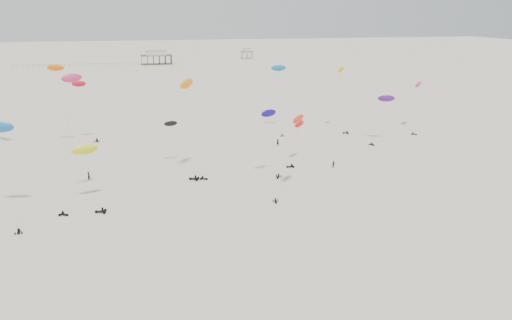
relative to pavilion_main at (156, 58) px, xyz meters
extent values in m
plane|color=beige|center=(10.00, -150.00, -4.22)|extent=(900.00, 900.00, 0.00)
cube|color=brown|center=(0.00, 0.00, 1.93)|extent=(21.00, 13.00, 0.30)
cube|color=silver|center=(0.00, 0.00, 3.68)|extent=(14.00, 8.40, 3.20)
cube|color=#B2B2AD|center=(0.00, 0.00, 5.43)|extent=(15.00, 9.00, 0.30)
cube|color=brown|center=(70.00, 30.00, 0.93)|extent=(9.00, 7.00, 0.30)
cube|color=silver|center=(70.00, 30.00, 2.28)|extent=(5.60, 4.20, 2.40)
cube|color=#B2B2AD|center=(70.00, 30.00, 3.63)|extent=(6.00, 4.50, 0.30)
cube|color=black|center=(-52.00, 0.00, -2.77)|extent=(80.00, 0.10, 0.10)
cylinder|color=gray|center=(15.67, -264.56, 3.02)|extent=(0.03, 0.03, 16.06)
ellipsoid|color=red|center=(18.79, -261.31, 10.52)|extent=(4.57, 5.11, 2.32)
cylinder|color=gray|center=(-26.20, -210.40, 3.86)|extent=(0.03, 0.03, 15.26)
ellipsoid|color=red|center=(-28.01, -209.13, 11.84)|extent=(3.87, 1.45, 1.81)
cylinder|color=gray|center=(48.10, -214.39, 4.84)|extent=(0.03, 0.03, 18.61)
ellipsoid|color=yellow|center=(48.47, -210.36, 13.99)|extent=(4.18, 4.42, 2.16)
cylinder|color=gray|center=(16.07, -252.62, 2.85)|extent=(0.03, 0.03, 13.07)
ellipsoid|color=#130A8D|center=(15.19, -251.55, 9.94)|extent=(4.14, 2.77, 1.91)
cylinder|color=gray|center=(69.56, -219.68, 2.42)|extent=(0.03, 0.03, 16.11)
ellipsoid|color=#CE3085|center=(72.29, -215.11, 9.34)|extent=(4.88, 5.19, 2.43)
cylinder|color=gray|center=(-30.98, -217.55, 6.25)|extent=(0.03, 0.03, 21.59)
ellipsoid|color=orange|center=(-32.90, -213.37, 16.81)|extent=(4.72, 2.58, 2.24)
cylinder|color=gray|center=(52.15, -230.47, 1.67)|extent=(0.03, 0.03, 12.67)
ellipsoid|color=#52177F|center=(54.89, -228.32, 7.82)|extent=(5.09, 3.07, 2.38)
cylinder|color=gray|center=(-24.97, -261.08, 7.49)|extent=(0.03, 0.03, 23.98)
ellipsoid|color=#D53272|center=(-23.63, -256.64, 19.25)|extent=(4.06, 3.00, 1.89)
cylinder|color=gray|center=(-34.39, -265.98, 3.47)|extent=(0.03, 0.03, 18.40)
cylinder|color=gray|center=(-2.13, -243.89, 0.63)|extent=(0.03, 0.03, 17.84)
ellipsoid|color=black|center=(-4.99, -236.56, 5.42)|extent=(3.46, 1.95, 1.63)
cylinder|color=gray|center=(23.67, -244.20, 0.27)|extent=(0.03, 0.03, 10.27)
ellipsoid|color=red|center=(25.55, -241.33, 4.83)|extent=(4.16, 4.14, 2.07)
cylinder|color=gray|center=(-21.10, -262.02, 0.81)|extent=(0.03, 0.03, 11.57)
ellipsoid|color=yellow|center=(-22.42, -258.35, 5.95)|extent=(5.22, 3.40, 2.42)
cylinder|color=gray|center=(28.97, -211.91, 5.05)|extent=(0.03, 0.03, 20.26)
ellipsoid|color=#166AA9|center=(29.73, -206.70, 14.51)|extent=(4.62, 1.89, 2.16)
cylinder|color=gray|center=(-1.40, -248.03, 5.75)|extent=(0.03, 0.03, 19.33)
ellipsoid|color=orange|center=(-1.58, -244.96, 15.90)|extent=(4.70, 5.84, 2.75)
imported|color=black|center=(-23.62, -245.83, -4.22)|extent=(0.94, 0.99, 2.25)
imported|color=black|center=(31.59, -249.47, -4.22)|extent=(0.96, 0.56, 1.97)
imported|color=black|center=(24.12, -227.14, -4.22)|extent=(1.01, 0.99, 2.32)
camera|label=1|loc=(-11.17, -354.14, 31.09)|focal=35.00mm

